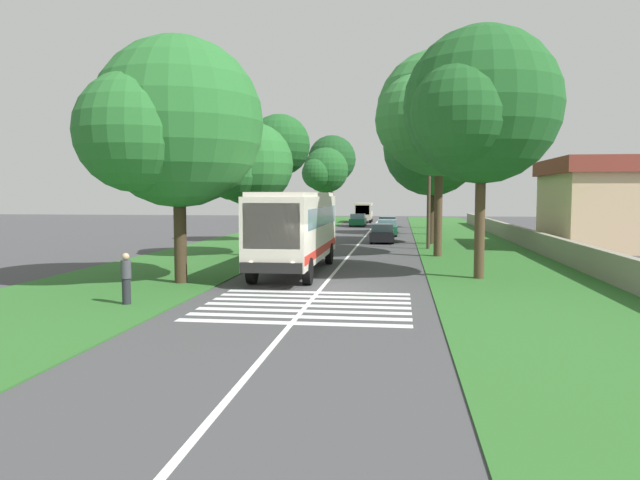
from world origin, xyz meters
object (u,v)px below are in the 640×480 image
roadside_tree_right_0 (429,160)px  roadside_tree_right_2 (430,150)px  utility_pole (429,186)px  pedestrian (126,278)px  roadside_tree_left_0 (324,172)px  trailing_car_0 (382,234)px  roadside_tree_left_4 (173,127)px  roadside_building (600,203)px  trailing_car_1 (387,228)px  coach_bus (296,226)px  trailing_car_2 (387,224)px  roadside_tree_left_1 (278,147)px  trailing_minibus_0 (364,211)px  roadside_tree_right_4 (478,109)px  roadside_tree_right_3 (431,160)px  roadside_tree_right_1 (435,117)px  trailing_car_3 (358,220)px  roadside_tree_left_2 (249,167)px  roadside_tree_left_3 (331,161)px

roadside_tree_right_0 → roadside_tree_right_2: (-20.95, 0.90, -0.47)m
utility_pole → pedestrian: (-21.94, 10.75, -3.28)m
roadside_tree_left_0 → trailing_car_0: bearing=-164.6°
roadside_tree_left_4 → roadside_building: (19.09, -22.31, -3.26)m
roadside_tree_left_4 → pedestrian: bearing=-177.8°
trailing_car_0 → trailing_car_1: (7.76, -0.20, 0.00)m
roadside_tree_right_0 → roadside_tree_right_2: 20.97m
roadside_tree_left_4 → roadside_tree_right_2: roadside_tree_right_2 is taller
roadside_tree_right_0 → coach_bus: bearing=168.4°
trailing_car_2 → roadside_tree_left_1: 19.18m
trailing_minibus_0 → roadside_tree_right_4: (-52.80, -7.95, 5.68)m
trailing_car_2 → roadside_tree_right_0: 9.36m
trailing_car_2 → roadside_tree_right_4: 35.47m
roadside_tree_right_3 → roadside_tree_right_4: size_ratio=0.89×
coach_bus → roadside_tree_right_1: size_ratio=0.94×
trailing_car_2 → utility_pole: (-20.49, -3.13, 3.52)m
roadside_tree_right_0 → trailing_car_3: bearing=64.6°
pedestrian → roadside_building: bearing=-42.7°
roadside_tree_left_2 → roadside_tree_left_3: size_ratio=0.66×
roadside_tree_right_1 → roadside_tree_right_2: bearing=-1.0°
roadside_tree_right_1 → roadside_building: size_ratio=1.20×
trailing_car_2 → roadside_tree_left_2: size_ratio=0.55×
roadside_tree_right_2 → utility_pole: bearing=176.8°
roadside_tree_right_3 → pedestrian: 39.18m
pedestrian → coach_bus: bearing=-24.0°
trailing_car_2 → trailing_minibus_0: bearing=10.8°
trailing_car_2 → roadside_tree_left_3: 24.88m
trailing_car_3 → roadside_tree_left_4: (-46.24, 4.24, 5.66)m
roadside_tree_left_0 → roadside_tree_left_2: (-40.84, -0.70, -1.28)m
coach_bus → trailing_car_1: size_ratio=2.60×
roadside_tree_left_2 → roadside_building: (7.93, -22.01, -2.16)m
coach_bus → roadside_tree_left_3: bearing=4.9°
roadside_tree_right_2 → pedestrian: size_ratio=6.24×
coach_bus → roadside_building: 23.37m
trailing_car_3 → roadside_tree_right_0: (-3.73, -7.84, 6.69)m
trailing_car_3 → roadside_tree_left_4: roadside_tree_left_4 is taller
roadside_building → roadside_tree_right_2: bearing=77.5°
trailing_car_3 → roadside_tree_left_0: size_ratio=0.45×
roadside_tree_left_0 → utility_pole: 36.80m
trailing_minibus_0 → roadside_tree_left_1: 35.20m
coach_bus → pedestrian: size_ratio=6.60×
utility_pole → trailing_car_1: bearing=12.8°
roadside_tree_left_2 → roadside_tree_right_1: (1.02, -10.73, 2.87)m
trailing_car_2 → utility_pole: bearing=-171.3°
roadside_tree_right_0 → trailing_car_2: bearing=139.1°
trailing_car_3 → roadside_tree_right_2: bearing=-164.3°
trailing_minibus_0 → roadside_tree_right_3: size_ratio=0.63×
coach_bus → roadside_tree_right_4: (-1.29, -8.03, 5.08)m
roadside_tree_right_1 → roadside_tree_right_3: roadside_tree_right_1 is taller
roadside_tree_right_3 → roadside_tree_right_4: 29.10m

